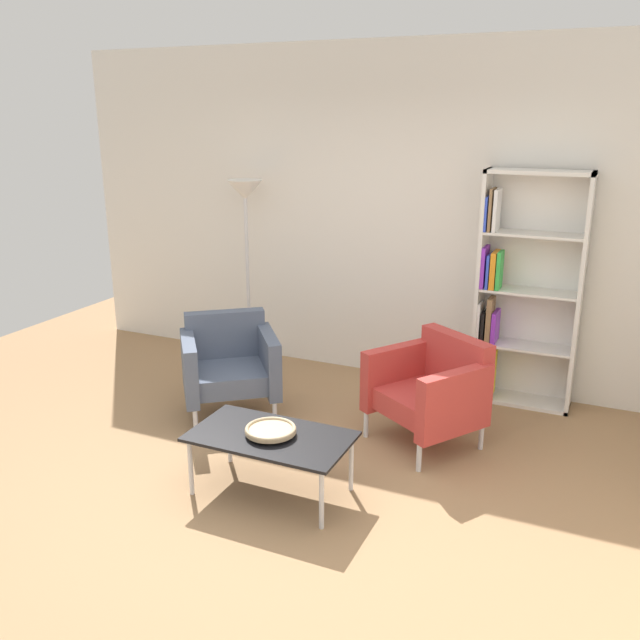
{
  "coord_description": "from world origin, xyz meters",
  "views": [
    {
      "loc": [
        1.82,
        -3.22,
        2.32
      ],
      "look_at": [
        -0.01,
        0.84,
        0.95
      ],
      "focal_mm": 38.12,
      "sensor_mm": 36.0,
      "label": 1
    }
  ],
  "objects_px": {
    "coffee_table_low": "(271,440)",
    "floor_lamp_torchiere": "(246,213)",
    "bookshelf_tall": "(519,296)",
    "armchair_by_bookshelf": "(229,363)",
    "armchair_near_window": "(431,388)",
    "decorative_bowl": "(271,430)"
  },
  "relations": [
    {
      "from": "bookshelf_tall",
      "to": "coffee_table_low",
      "type": "height_order",
      "value": "bookshelf_tall"
    },
    {
      "from": "bookshelf_tall",
      "to": "coffee_table_low",
      "type": "relative_size",
      "value": 1.9
    },
    {
      "from": "bookshelf_tall",
      "to": "armchair_by_bookshelf",
      "type": "height_order",
      "value": "bookshelf_tall"
    },
    {
      "from": "armchair_near_window",
      "to": "decorative_bowl",
      "type": "bearing_deg",
      "value": -90.07
    },
    {
      "from": "armchair_near_window",
      "to": "bookshelf_tall",
      "type": "bearing_deg",
      "value": 100.84
    },
    {
      "from": "coffee_table_low",
      "to": "armchair_by_bookshelf",
      "type": "relative_size",
      "value": 1.05
    },
    {
      "from": "bookshelf_tall",
      "to": "floor_lamp_torchiere",
      "type": "xyz_separation_m",
      "value": [
        -2.43,
        -0.16,
        0.55
      ]
    },
    {
      "from": "bookshelf_tall",
      "to": "decorative_bowl",
      "type": "bearing_deg",
      "value": -118.24
    },
    {
      "from": "bookshelf_tall",
      "to": "armchair_by_bookshelf",
      "type": "bearing_deg",
      "value": -149.56
    },
    {
      "from": "decorative_bowl",
      "to": "armchair_by_bookshelf",
      "type": "xyz_separation_m",
      "value": [
        -0.88,
        0.94,
        -0.02
      ]
    },
    {
      "from": "bookshelf_tall",
      "to": "armchair_by_bookshelf",
      "type": "distance_m",
      "value": 2.39
    },
    {
      "from": "coffee_table_low",
      "to": "armchair_by_bookshelf",
      "type": "distance_m",
      "value": 1.28
    },
    {
      "from": "coffee_table_low",
      "to": "floor_lamp_torchiere",
      "type": "bearing_deg",
      "value": 123.22
    },
    {
      "from": "bookshelf_tall",
      "to": "coffee_table_low",
      "type": "bearing_deg",
      "value": -118.24
    },
    {
      "from": "bookshelf_tall",
      "to": "armchair_near_window",
      "type": "distance_m",
      "value": 1.2
    },
    {
      "from": "armchair_near_window",
      "to": "floor_lamp_torchiere",
      "type": "bearing_deg",
      "value": -170.16
    },
    {
      "from": "coffee_table_low",
      "to": "armchair_near_window",
      "type": "xyz_separation_m",
      "value": [
        0.72,
        1.1,
        0.05
      ]
    },
    {
      "from": "coffee_table_low",
      "to": "decorative_bowl",
      "type": "distance_m",
      "value": 0.07
    },
    {
      "from": "decorative_bowl",
      "to": "coffee_table_low",
      "type": "bearing_deg",
      "value": -86.42
    },
    {
      "from": "decorative_bowl",
      "to": "floor_lamp_torchiere",
      "type": "relative_size",
      "value": 0.18
    },
    {
      "from": "coffee_table_low",
      "to": "decorative_bowl",
      "type": "height_order",
      "value": "decorative_bowl"
    },
    {
      "from": "armchair_by_bookshelf",
      "to": "armchair_near_window",
      "type": "relative_size",
      "value": 1.01
    }
  ]
}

